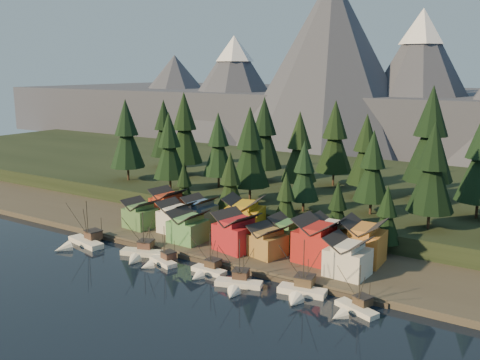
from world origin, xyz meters
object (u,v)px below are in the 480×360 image
Objects in this scene: boat_1 at (140,248)px; house_back_0 at (168,204)px; boat_4 at (237,279)px; house_front_1 at (176,216)px; house_front_0 at (140,213)px; boat_3 at (206,265)px; boat_5 at (301,284)px; boat_6 at (353,303)px; boat_2 at (160,256)px; boat_0 at (81,237)px; house_back_1 at (200,211)px.

house_back_0 reaches higher than boat_1.
boat_4 is 1.27× the size of house_front_1.
boat_1 is 1.40× the size of house_front_0.
boat_5 is at bearing 4.35° from boat_3.
boat_6 is 1.09× the size of house_back_0.
boat_4 is at bearing -26.38° from house_front_1.
house_back_0 is at bearing 128.66° from boat_4.
boat_1 is at bearing 171.93° from boat_5.
boat_2 is at bearing -31.61° from house_front_0.
boat_0 is 1.59× the size of house_front_0.
boat_5 reaches higher than house_front_1.
boat_2 is 25.68m from house_front_0.
house_back_0 is (-53.01, 22.95, 3.75)m from boat_5.
boat_3 is 1.21× the size of house_back_1.
boat_5 is 1.36× the size of house_back_0.
boat_2 is 0.91× the size of boat_4.
boat_0 is 1.34× the size of boat_6.
house_front_0 is 9.73m from house_back_0.
boat_4 is at bearing -36.60° from house_back_1.
house_front_1 is at bearing -103.62° from house_back_1.
house_back_1 is at bearing 70.79° from boat_1.
boat_3 is 1.19× the size of house_front_1.
boat_0 is 1.46× the size of house_back_0.
boat_1 reaches higher than house_front_0.
boat_1 is 19.41m from house_front_0.
house_front_0 is at bearing 158.34° from boat_3.
boat_2 is at bearing -57.09° from house_front_1.
house_front_0 is (-13.09, 13.93, 3.38)m from boat_1.
house_back_1 is at bearing 3.38° from house_back_0.
house_front_1 is 1.02× the size of house_back_1.
boat_2 is 34.39m from boat_5.
boat_4 reaches higher than boat_6.
house_back_0 is at bearing 86.23° from house_front_0.
boat_1 is at bearing 19.20° from boat_0.
house_front_1 is at bearing -175.06° from boat_6.
boat_4 is 48.60m from house_back_0.
house_back_0 is (-30.93, 23.84, 4.17)m from boat_3.
house_front_1 reaches higher than boat_6.
boat_5 reaches higher than boat_4.
boat_2 is at bearing -30.07° from boat_1.
boat_6 is at bearing -19.59° from boat_1.
house_back_0 is (-64.26, 24.37, 4.34)m from boat_6.
boat_0 is 1.54× the size of house_front_1.
boat_3 is 22.10m from boat_5.
boat_3 is at bearing -18.10° from house_front_0.
boat_3 is 1.03× the size of boat_6.
house_front_1 is at bearing -32.71° from house_back_0.
house_back_1 reaches higher than boat_4.
boat_0 reaches higher than boat_1.
boat_1 is 19.42m from boat_3.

